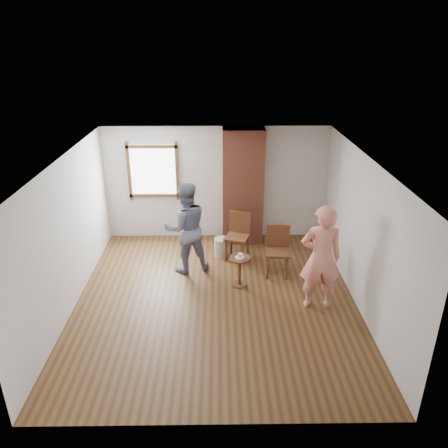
{
  "coord_description": "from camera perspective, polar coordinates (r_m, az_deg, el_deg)",
  "views": [
    {
      "loc": [
        0.05,
        -6.69,
        4.45
      ],
      "look_at": [
        0.16,
        0.8,
        1.15
      ],
      "focal_mm": 35.0,
      "sensor_mm": 36.0,
      "label": 1
    }
  ],
  "objects": [
    {
      "name": "cake_plate",
      "position": [
        8.16,
        2.07,
        -4.36
      ],
      "size": [
        0.18,
        0.18,
        0.01
      ],
      "primitive_type": "cylinder",
      "color": "white",
      "rests_on": "side_table"
    },
    {
      "name": "stoneware_crock",
      "position": [
        9.41,
        -0.33,
        -3.04
      ],
      "size": [
        0.42,
        0.42,
        0.41
      ],
      "primitive_type": "cylinder",
      "rotation": [
        0.0,
        0.0,
        -0.42
      ],
      "color": "#C4AF8D",
      "rests_on": "ground"
    },
    {
      "name": "ground",
      "position": [
        8.03,
        -1.05,
        -9.86
      ],
      "size": [
        5.5,
        5.5,
        0.0
      ],
      "primitive_type": "plane",
      "color": "brown",
      "rests_on": "ground"
    },
    {
      "name": "brick_chimney",
      "position": [
        9.73,
        2.48,
        4.86
      ],
      "size": [
        0.9,
        0.5,
        2.6
      ],
      "primitive_type": "cube",
      "color": "#AB563C",
      "rests_on": "ground"
    },
    {
      "name": "dining_chair_left",
      "position": [
        9.22,
        1.88,
        -1.19
      ],
      "size": [
        0.59,
        0.59,
        1.0
      ],
      "rotation": [
        0.0,
        0.0,
        -0.34
      ],
      "color": "brown",
      "rests_on": "ground"
    },
    {
      "name": "cake_slice",
      "position": [
        8.14,
        2.15,
        -4.15
      ],
      "size": [
        0.08,
        0.07,
        0.06
      ],
      "primitive_type": "cube",
      "color": "white",
      "rests_on": "cake_plate"
    },
    {
      "name": "dark_pot",
      "position": [
        10.12,
        -4.96,
        -1.99
      ],
      "size": [
        0.15,
        0.15,
        0.13
      ],
      "primitive_type": "cylinder",
      "rotation": [
        0.0,
        0.0,
        0.19
      ],
      "color": "black",
      "rests_on": "ground"
    },
    {
      "name": "room_shell",
      "position": [
        7.76,
        -1.56,
        3.87
      ],
      "size": [
        5.04,
        5.52,
        2.62
      ],
      "color": "silver",
      "rests_on": "ground"
    },
    {
      "name": "dining_chair_right",
      "position": [
        8.67,
        7.01,
        -3.08
      ],
      "size": [
        0.5,
        0.5,
        1.0
      ],
      "rotation": [
        0.0,
        0.0,
        -0.09
      ],
      "color": "brown",
      "rests_on": "ground"
    },
    {
      "name": "man",
      "position": [
        8.6,
        -5.02,
        -0.49
      ],
      "size": [
        1.08,
        0.95,
        1.86
      ],
      "primitive_type": "imported",
      "rotation": [
        0.0,
        0.0,
        3.46
      ],
      "color": "#15183A",
      "rests_on": "ground"
    },
    {
      "name": "side_table",
      "position": [
        8.25,
        2.05,
        -5.59
      ],
      "size": [
        0.4,
        0.4,
        0.6
      ],
      "color": "brown",
      "rests_on": "ground"
    },
    {
      "name": "person_pink",
      "position": [
        7.56,
        12.5,
        -4.36
      ],
      "size": [
        0.71,
        0.48,
        1.91
      ],
      "primitive_type": "imported",
      "rotation": [
        0.0,
        0.0,
        3.1
      ],
      "color": "#F68C7B",
      "rests_on": "ground"
    }
  ]
}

